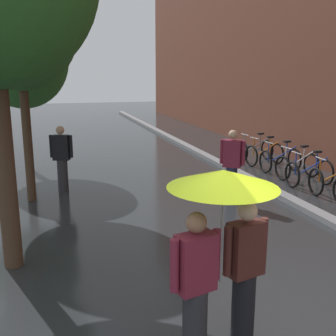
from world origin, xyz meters
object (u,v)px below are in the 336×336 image
at_px(parked_bicycle_5, 297,166).
at_px(parked_bicycle_7, 264,154).
at_px(parked_bicycle_4, 309,172).
at_px(pedestrian_walking_far, 232,166).
at_px(parked_bicycle_6, 280,160).
at_px(parked_bicycle_3, 335,180).
at_px(parked_bicycle_8, 255,150).
at_px(street_tree_1, 18,25).
at_px(pedestrian_walking_midground, 62,159).
at_px(couple_under_umbrella, 222,232).
at_px(street_tree_2, 22,59).

xyz_separation_m(parked_bicycle_5, parked_bicycle_7, (-0.03, 1.82, 0.00)).
relative_size(parked_bicycle_4, pedestrian_walking_far, 0.64).
bearing_deg(pedestrian_walking_far, parked_bicycle_6, 40.68).
bearing_deg(parked_bicycle_3, parked_bicycle_8, 89.41).
distance_m(street_tree_1, pedestrian_walking_midground, 3.25).
relative_size(parked_bicycle_3, pedestrian_walking_far, 0.67).
distance_m(parked_bicycle_6, pedestrian_walking_midground, 6.51).
height_order(parked_bicycle_3, parked_bicycle_8, same).
height_order(parked_bicycle_6, pedestrian_walking_midground, pedestrian_walking_midground).
height_order(street_tree_1, parked_bicycle_5, street_tree_1).
xyz_separation_m(street_tree_1, parked_bicycle_7, (7.22, 1.84, -3.61)).
bearing_deg(pedestrian_walking_midground, parked_bicycle_3, -18.11).
bearing_deg(street_tree_1, couple_under_umbrella, -70.94).
relative_size(parked_bicycle_6, couple_under_umbrella, 0.55).
xyz_separation_m(street_tree_2, parked_bicycle_6, (7.38, -2.16, -2.99)).
relative_size(parked_bicycle_8, pedestrian_walking_midground, 0.68).
bearing_deg(parked_bicycle_6, couple_under_umbrella, -125.51).
relative_size(street_tree_2, parked_bicycle_6, 4.39).
bearing_deg(pedestrian_walking_far, pedestrian_walking_midground, 152.52).
xyz_separation_m(street_tree_2, couple_under_umbrella, (2.29, -9.29, -2.01)).
relative_size(parked_bicycle_7, parked_bicycle_8, 1.01).
height_order(parked_bicycle_3, parked_bicycle_7, same).
xyz_separation_m(parked_bicycle_8, pedestrian_walking_far, (-2.77, -4.05, 0.49)).
height_order(couple_under_umbrella, pedestrian_walking_midground, couple_under_umbrella).
height_order(street_tree_1, parked_bicycle_4, street_tree_1).
xyz_separation_m(street_tree_1, parked_bicycle_6, (7.24, 0.90, -3.61)).
distance_m(parked_bicycle_5, parked_bicycle_8, 2.59).
relative_size(parked_bicycle_8, pedestrian_walking_far, 0.67).
relative_size(street_tree_2, parked_bicycle_5, 4.21).
height_order(parked_bicycle_5, parked_bicycle_8, same).
height_order(street_tree_1, parked_bicycle_6, street_tree_1).
bearing_deg(parked_bicycle_8, parked_bicycle_7, -94.31).
relative_size(parked_bicycle_3, parked_bicycle_6, 1.04).
distance_m(parked_bicycle_8, pedestrian_walking_far, 4.94).
xyz_separation_m(parked_bicycle_3, parked_bicycle_4, (-0.15, 0.84, 0.00)).
distance_m(parked_bicycle_3, parked_bicycle_5, 1.64).
xyz_separation_m(parked_bicycle_8, pedestrian_walking_midground, (-6.53, -2.10, 0.49)).
relative_size(parked_bicycle_6, pedestrian_walking_midground, 0.65).
distance_m(pedestrian_walking_midground, pedestrian_walking_far, 4.23).
distance_m(street_tree_1, parked_bicycle_3, 8.25).
xyz_separation_m(parked_bicycle_6, pedestrian_walking_far, (-2.73, -2.34, 0.49)).
relative_size(street_tree_2, parked_bicycle_3, 4.23).
bearing_deg(parked_bicycle_8, couple_under_umbrella, -120.15).
distance_m(parked_bicycle_7, couple_under_umbrella, 9.58).
xyz_separation_m(parked_bicycle_4, parked_bicycle_5, (0.17, 0.80, 0.00)).
height_order(parked_bicycle_3, pedestrian_walking_far, pedestrian_walking_far).
bearing_deg(parked_bicycle_5, pedestrian_walking_midground, 175.73).
xyz_separation_m(street_tree_2, pedestrian_walking_far, (4.65, -4.51, -2.50)).
height_order(street_tree_1, couple_under_umbrella, street_tree_1).
height_order(parked_bicycle_6, parked_bicycle_8, same).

